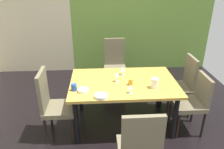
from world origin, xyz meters
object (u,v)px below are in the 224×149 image
wine_glass_right (130,87)px  pitcher_front (155,83)px  cup_east (74,87)px  wine_glass_near_shelf (117,75)px  chair_left_near (53,102)px  wine_glass_center (123,69)px  cup_near_window (131,82)px  chair_head_far (115,63)px  serving_bowl_rear (83,90)px  chair_head_near (140,148)px  serving_bowl_west (101,96)px  chair_right_near (194,100)px  dining_table (123,86)px  chair_right_far (182,83)px

wine_glass_right → pitcher_front: size_ratio=0.84×
cup_east → wine_glass_near_shelf: bearing=20.9°
chair_left_near → wine_glass_center: size_ratio=7.60×
wine_glass_center → cup_near_window: wine_glass_center is taller
chair_head_far → wine_glass_center: 1.00m
serving_bowl_rear → cup_near_window: cup_near_window is taller
chair_head_near → pitcher_front: bearing=68.8°
chair_head_far → chair_left_near: 1.78m
wine_glass_center → pitcher_front: pitcher_front is taller
chair_head_far → serving_bowl_west: size_ratio=5.96×
wine_glass_near_shelf → pitcher_front: (0.52, -0.24, -0.04)m
cup_near_window → wine_glass_right: bearing=-101.0°
serving_bowl_west → pitcher_front: pitcher_front is taller
serving_bowl_west → cup_near_window: bearing=37.1°
chair_left_near → wine_glass_near_shelf: bearing=105.7°
chair_head_near → wine_glass_right: (0.01, 0.86, 0.26)m
chair_left_near → wine_glass_center: 1.20m
wine_glass_center → cup_near_window: size_ratio=1.55×
wine_glass_right → serving_bowl_west: bearing=-167.1°
chair_head_far → wine_glass_near_shelf: 1.24m
serving_bowl_west → pitcher_front: bearing=15.8°
chair_right_near → wine_glass_center: 1.18m
dining_table → chair_left_near: 1.08m
wine_glass_center → cup_near_window: bearing=-77.3°
chair_left_near → wine_glass_right: chair_left_near is taller
chair_head_near → chair_right_near: bearing=44.1°
chair_head_near → cup_east: 1.27m
wine_glass_right → cup_near_window: (0.05, 0.25, -0.04)m
wine_glass_right → cup_near_window: size_ratio=1.40×
chair_head_far → wine_glass_right: 1.60m
dining_table → serving_bowl_west: serving_bowl_west is taller
serving_bowl_west → cup_near_window: (0.45, 0.34, 0.03)m
chair_head_near → chair_head_far: size_ratio=0.99×
chair_head_near → wine_glass_right: size_ratio=8.37×
chair_head_near → wine_glass_right: bearing=89.3°
wine_glass_right → serving_bowl_rear: wine_glass_right is taller
chair_head_near → cup_east: size_ratio=10.94×
cup_near_window → serving_bowl_west: bearing=-142.9°
chair_head_near → chair_left_near: 1.44m
chair_right_near → wine_glass_center: size_ratio=6.66×
chair_right_near → serving_bowl_rear: (-1.62, -0.02, 0.24)m
chair_head_near → chair_right_near: chair_head_near is taller
wine_glass_near_shelf → serving_bowl_rear: (-0.49, -0.29, -0.09)m
cup_east → cup_near_window: size_ratio=1.07×
wine_glass_right → wine_glass_near_shelf: bearing=112.5°
chair_head_far → chair_right_far: 1.44m
chair_right_far → cup_east: bearing=105.3°
chair_head_near → chair_right_far: 1.78m
serving_bowl_west → chair_right_near: bearing=7.9°
serving_bowl_rear → serving_bowl_west: 0.30m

